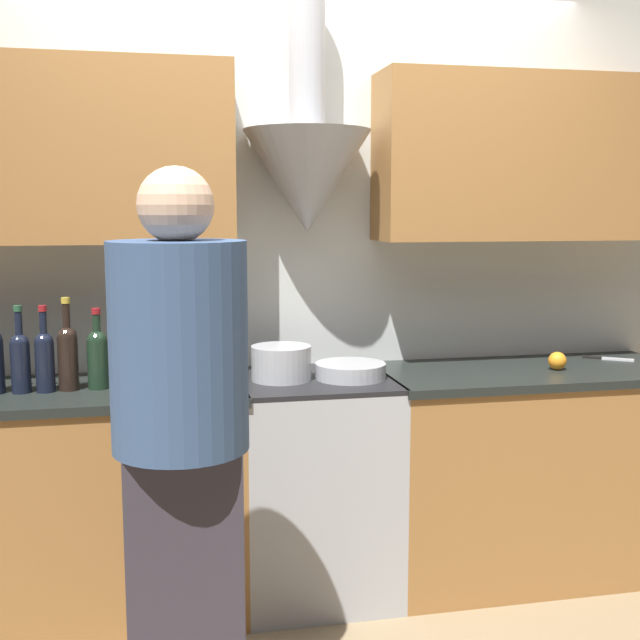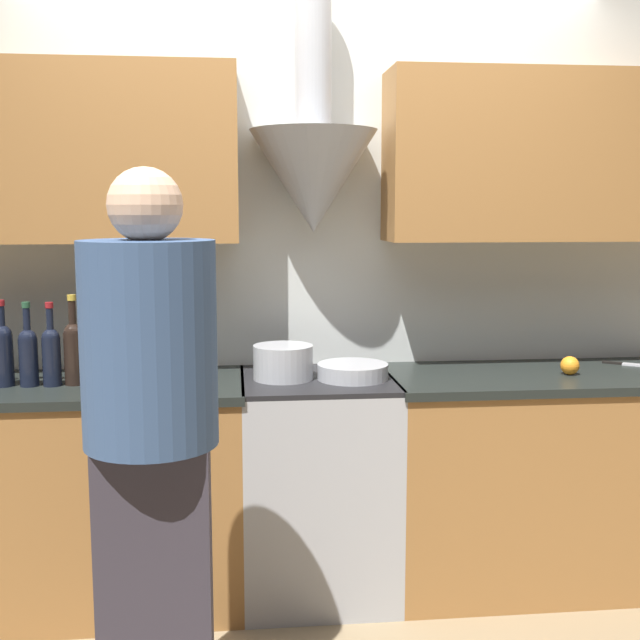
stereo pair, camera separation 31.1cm
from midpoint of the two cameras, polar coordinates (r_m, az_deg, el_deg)
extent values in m
plane|color=#847051|center=(3.24, 3.45, -21.34)|extent=(12.00, 12.00, 0.00)
cube|color=silver|center=(3.51, 1.78, 3.26)|extent=(8.40, 0.06, 2.60)
cone|color=#A8AAAF|center=(3.33, 2.23, 9.81)|extent=(0.52, 0.52, 0.42)
cylinder|color=#A8AAAF|center=(3.39, 2.28, 18.82)|extent=(0.15, 0.15, 0.65)
cube|color=#9E6B38|center=(3.33, -14.25, 11.39)|extent=(1.26, 0.32, 0.70)
cube|color=#9E6B38|center=(3.60, 17.82, 10.98)|extent=(1.30, 0.32, 0.70)
cube|color=#9E6B38|center=(3.37, -13.81, -12.24)|extent=(1.26, 0.60, 0.87)
cube|color=black|center=(3.25, -14.07, -4.70)|extent=(1.28, 0.62, 0.03)
cube|color=#9E6B38|center=(3.64, 17.88, -10.89)|extent=(1.30, 0.60, 0.87)
cube|color=black|center=(3.52, 18.19, -3.88)|extent=(1.32, 0.62, 0.03)
cube|color=#A8AAAF|center=(3.37, 2.51, -11.87)|extent=(0.62, 0.60, 0.89)
cube|color=black|center=(3.11, 3.34, -14.29)|extent=(0.43, 0.01, 0.40)
cube|color=black|center=(3.25, 2.56, -4.33)|extent=(0.62, 0.60, 0.02)
cube|color=#A8AAAF|center=(3.52, 1.89, -4.36)|extent=(0.62, 0.06, 0.10)
cylinder|color=black|center=(3.25, -19.12, -2.76)|extent=(0.08, 0.08, 0.20)
sphere|color=black|center=(3.24, -19.20, -1.03)|extent=(0.08, 0.08, 0.08)
cylinder|color=black|center=(3.23, -19.25, 0.11)|extent=(0.03, 0.03, 0.09)
cylinder|color=maroon|center=(3.22, -19.29, 1.14)|extent=(0.03, 0.03, 0.02)
cylinder|color=black|center=(3.22, -17.46, -2.90)|extent=(0.07, 0.07, 0.19)
sphere|color=black|center=(3.21, -17.53, -1.26)|extent=(0.07, 0.07, 0.07)
cylinder|color=black|center=(3.20, -17.58, -0.08)|extent=(0.03, 0.03, 0.10)
cylinder|color=#234C33|center=(3.19, -17.62, 1.02)|extent=(0.03, 0.03, 0.02)
cylinder|color=black|center=(3.20, -15.95, -2.88)|extent=(0.07, 0.07, 0.19)
sphere|color=black|center=(3.19, -16.01, -1.21)|extent=(0.07, 0.07, 0.07)
cylinder|color=black|center=(3.18, -16.06, -0.06)|extent=(0.03, 0.03, 0.10)
cylinder|color=maroon|center=(3.17, -16.10, 1.01)|extent=(0.03, 0.03, 0.02)
cylinder|color=black|center=(3.20, -14.48, -2.70)|extent=(0.08, 0.08, 0.20)
sphere|color=black|center=(3.19, -14.54, -0.88)|extent=(0.07, 0.07, 0.07)
cylinder|color=black|center=(3.18, -14.58, 0.38)|extent=(0.03, 0.03, 0.11)
cylinder|color=gold|center=(3.17, -14.62, 1.54)|extent=(0.03, 0.03, 0.02)
cylinder|color=black|center=(3.19, -12.55, -2.84)|extent=(0.08, 0.08, 0.19)
sphere|color=black|center=(3.18, -12.60, -1.19)|extent=(0.08, 0.08, 0.08)
cylinder|color=black|center=(3.17, -12.63, -0.14)|extent=(0.03, 0.03, 0.08)
cylinder|color=maroon|center=(3.16, -12.66, 0.80)|extent=(0.03, 0.03, 0.02)
cylinder|color=#A8AAAF|center=(3.21, 0.13, -3.04)|extent=(0.24, 0.24, 0.14)
cylinder|color=#A8AAAF|center=(3.23, 5.11, -3.69)|extent=(0.29, 0.29, 0.06)
sphere|color=orange|center=(3.50, 19.81, -3.09)|extent=(0.08, 0.08, 0.08)
cube|color=silver|center=(3.81, 23.96, -2.98)|extent=(0.13, 0.11, 0.01)
cube|color=black|center=(3.82, 22.30, -2.86)|extent=(0.08, 0.07, 0.01)
cube|color=#38333D|center=(2.48, -7.87, -19.04)|extent=(0.32, 0.21, 0.92)
cylinder|color=#38517A|center=(2.25, -8.23, -1.71)|extent=(0.38, 0.38, 0.58)
sphere|color=#E0B28E|center=(2.21, -8.42, 8.10)|extent=(0.21, 0.21, 0.21)
camera|label=1|loc=(0.16, -87.14, 0.40)|focal=45.00mm
camera|label=2|loc=(0.16, 92.86, -0.40)|focal=45.00mm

